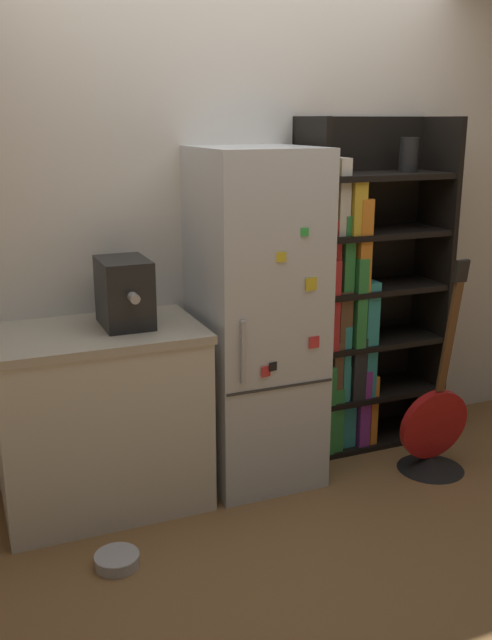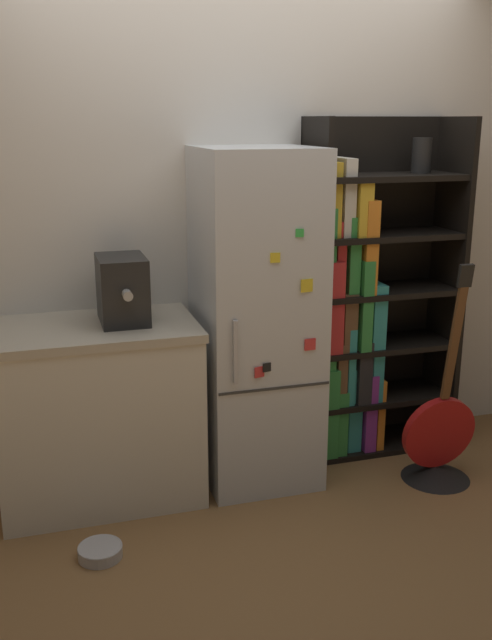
% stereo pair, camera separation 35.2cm
% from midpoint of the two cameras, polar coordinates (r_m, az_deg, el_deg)
% --- Properties ---
extents(ground_plane, '(16.00, 16.00, 0.00)m').
position_cam_midpoint_polar(ground_plane, '(3.72, -1.11, -13.01)').
color(ground_plane, olive).
extents(wall_back, '(8.00, 0.05, 2.60)m').
position_cam_midpoint_polar(wall_back, '(3.74, -3.91, 8.18)').
color(wall_back, silver).
rests_on(wall_back, ground_plane).
extents(refrigerator, '(0.56, 0.62, 1.67)m').
position_cam_midpoint_polar(refrigerator, '(3.54, -2.08, 0.05)').
color(refrigerator, silver).
rests_on(refrigerator, ground_plane).
extents(bookshelf, '(0.82, 0.36, 1.81)m').
position_cam_midpoint_polar(bookshelf, '(3.92, 5.81, 0.91)').
color(bookshelf, black).
rests_on(bookshelf, ground_plane).
extents(kitchen_counter, '(0.95, 0.61, 0.87)m').
position_cam_midpoint_polar(kitchen_counter, '(3.49, -14.39, -7.62)').
color(kitchen_counter, beige).
rests_on(kitchen_counter, ground_plane).
extents(espresso_machine, '(0.22, 0.37, 0.31)m').
position_cam_midpoint_polar(espresso_machine, '(3.34, -12.70, 2.13)').
color(espresso_machine, black).
rests_on(espresso_machine, kitchen_counter).
extents(guitar, '(0.39, 0.35, 1.15)m').
position_cam_midpoint_polar(guitar, '(3.87, 12.21, -9.40)').
color(guitar, black).
rests_on(guitar, ground_plane).
extents(pet_bowl, '(0.19, 0.19, 0.05)m').
position_cam_midpoint_polar(pet_bowl, '(3.19, -13.58, -18.20)').
color(pet_bowl, '#B7B7BC').
rests_on(pet_bowl, ground_plane).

